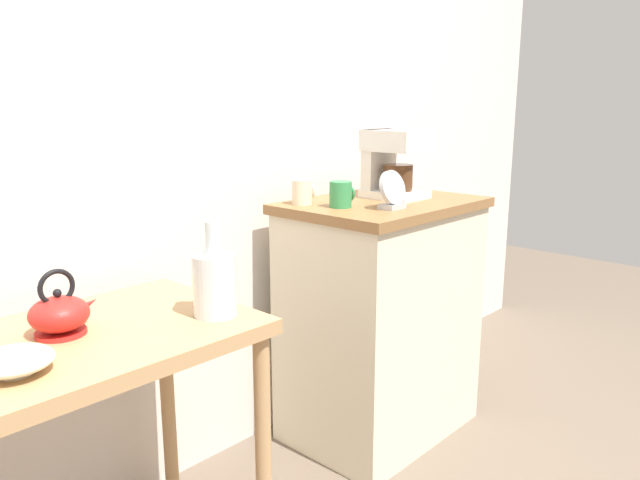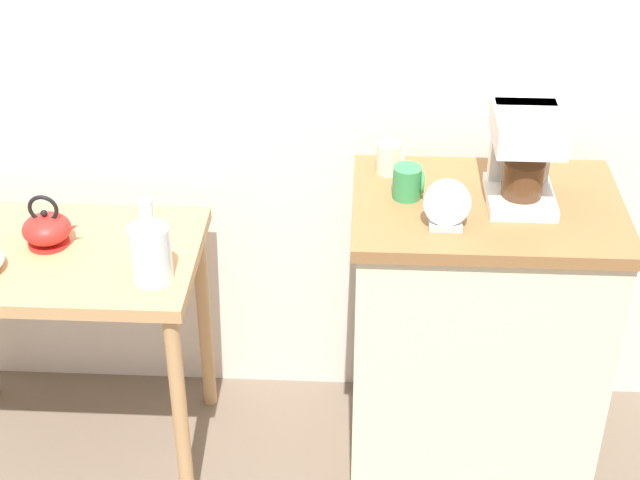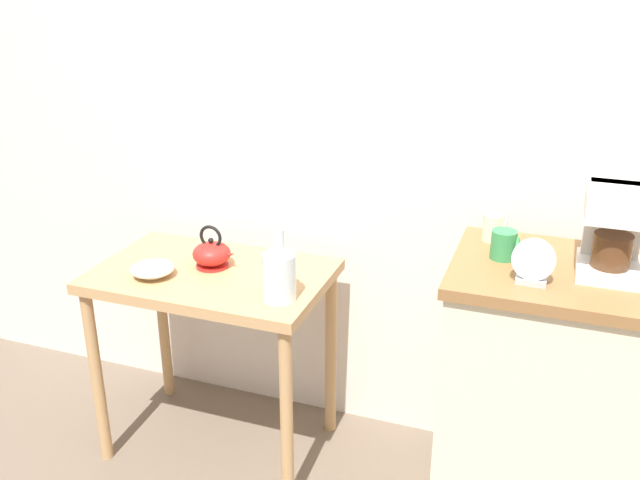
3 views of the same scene
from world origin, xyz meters
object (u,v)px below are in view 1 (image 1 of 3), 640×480
(bowl_stoneware, at_px, (14,361))
(teakettle, at_px, (61,314))
(coffee_maker, at_px, (392,161))
(table_clock, at_px, (393,192))
(mug_tall_green, at_px, (341,194))
(glass_carafe_vase, at_px, (214,282))
(mug_small_cream, at_px, (302,192))

(bowl_stoneware, bearing_deg, teakettle, 41.28)
(coffee_maker, xyz_separation_m, table_clock, (-0.21, -0.16, -0.08))
(coffee_maker, relative_size, table_clock, 1.94)
(mug_tall_green, xyz_separation_m, table_clock, (0.09, -0.15, 0.01))
(teakettle, relative_size, coffee_maker, 0.65)
(glass_carafe_vase, xyz_separation_m, coffee_maker, (0.99, 0.18, 0.23))
(bowl_stoneware, relative_size, coffee_maker, 0.60)
(mug_tall_green, bearing_deg, teakettle, -179.21)
(bowl_stoneware, relative_size, teakettle, 0.91)
(table_clock, bearing_deg, mug_small_cream, 115.71)
(bowl_stoneware, bearing_deg, mug_small_cream, 14.78)
(coffee_maker, distance_m, mug_tall_green, 0.32)
(mug_tall_green, bearing_deg, bowl_stoneware, -172.50)
(bowl_stoneware, relative_size, mug_small_cream, 1.73)
(teakettle, xyz_separation_m, glass_carafe_vase, (0.33, -0.16, 0.04))
(bowl_stoneware, xyz_separation_m, table_clock, (1.27, 0.00, 0.21))
(bowl_stoneware, xyz_separation_m, coffee_maker, (1.48, 0.16, 0.29))
(bowl_stoneware, relative_size, glass_carafe_vase, 0.62)
(coffee_maker, distance_m, table_clock, 0.28)
(teakettle, height_order, glass_carafe_vase, glass_carafe_vase)
(glass_carafe_vase, height_order, mug_small_cream, mug_small_cream)
(mug_small_cream, bearing_deg, coffee_maker, -21.22)
(mug_tall_green, bearing_deg, coffee_maker, 1.30)
(bowl_stoneware, bearing_deg, coffee_maker, 6.24)
(coffee_maker, bearing_deg, bowl_stoneware, -173.76)
(glass_carafe_vase, relative_size, mug_tall_green, 2.72)
(table_clock, bearing_deg, coffee_maker, 37.33)
(bowl_stoneware, xyz_separation_m, mug_small_cream, (1.13, 0.30, 0.20))
(teakettle, bearing_deg, coffee_maker, 0.91)
(glass_carafe_vase, xyz_separation_m, mug_tall_green, (0.69, 0.17, 0.14))
(teakettle, distance_m, coffee_maker, 1.35)
(glass_carafe_vase, distance_m, coffee_maker, 1.03)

